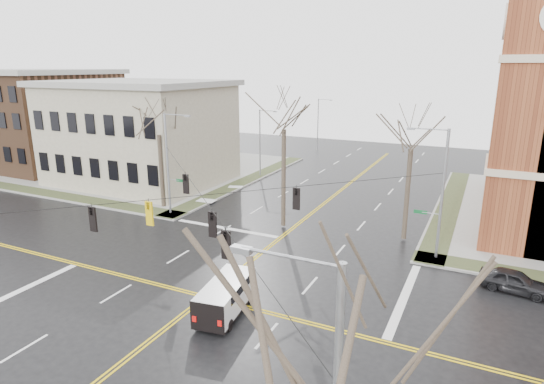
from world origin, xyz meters
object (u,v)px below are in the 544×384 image
at_px(parked_car_a, 515,281).
at_px(tree_nw_far, 158,130).
at_px(signal_pole_nw, 169,161).
at_px(streetlight_north_b, 319,122).
at_px(tree_nw_near, 284,123).
at_px(signal_pole_ne, 440,191).
at_px(cargo_van, 227,294).
at_px(tree_ne, 411,143).
at_px(streetlight_north_a, 261,140).

bearing_deg(parked_car_a, tree_nw_far, 90.59).
distance_m(signal_pole_nw, streetlight_north_b, 36.51).
bearing_deg(tree_nw_near, tree_nw_far, -179.69).
height_order(signal_pole_nw, parked_car_a, signal_pole_nw).
height_order(signal_pole_ne, tree_nw_far, tree_nw_far).
xyz_separation_m(streetlight_north_b, tree_nw_far, (-2.72, -35.17, 2.93)).
bearing_deg(tree_nw_far, signal_pole_ne, -3.09).
distance_m(signal_pole_nw, cargo_van, 18.56).
distance_m(signal_pole_ne, streetlight_north_b, 42.61).
bearing_deg(signal_pole_ne, tree_nw_near, 173.43).
xyz_separation_m(signal_pole_ne, tree_nw_near, (-12.18, 1.40, 3.78)).
distance_m(cargo_van, parked_car_a, 17.11).
relative_size(signal_pole_nw, parked_car_a, 2.28).
distance_m(tree_nw_far, tree_nw_near, 12.59).
height_order(tree_nw_far, tree_ne, tree_ne).
relative_size(cargo_van, tree_nw_near, 0.41).
bearing_deg(signal_pole_ne, streetlight_north_a, 143.10).
distance_m(signal_pole_ne, tree_nw_far, 24.86).
bearing_deg(streetlight_north_b, cargo_van, -75.48).
xyz_separation_m(signal_pole_nw, cargo_van, (13.32, -12.33, -3.88)).
distance_m(signal_pole_nw, tree_ne, 20.49).
bearing_deg(parked_car_a, signal_pole_ne, 68.33).
height_order(parked_car_a, tree_nw_near, tree_nw_near).
bearing_deg(streetlight_north_b, signal_pole_ne, -58.95).
distance_m(tree_nw_near, tree_ne, 9.81).
bearing_deg(tree_ne, tree_nw_far, -176.45).
xyz_separation_m(signal_pole_ne, signal_pole_nw, (-22.64, 0.00, 0.00)).
bearing_deg(tree_ne, cargo_van, -114.37).
relative_size(signal_pole_ne, parked_car_a, 2.28).
xyz_separation_m(streetlight_north_b, tree_ne, (19.46, -33.79, 3.16)).
bearing_deg(parked_car_a, cargo_van, 132.17).
bearing_deg(tree_ne, tree_nw_near, -172.29).
height_order(streetlight_north_a, tree_ne, tree_ne).
xyz_separation_m(cargo_van, parked_car_a, (14.28, 9.43, -0.40)).
xyz_separation_m(tree_nw_near, tree_ne, (9.66, 1.31, -1.10)).
bearing_deg(cargo_van, tree_nw_near, 93.23).
bearing_deg(signal_pole_ne, tree_nw_far, 176.91).
distance_m(signal_pole_ne, tree_ne, 4.56).
relative_size(streetlight_north_b, tree_nw_far, 0.78).
bearing_deg(tree_ne, signal_pole_nw, -172.33).
height_order(signal_pole_ne, signal_pole_nw, same).
bearing_deg(signal_pole_ne, signal_pole_nw, 180.00).
xyz_separation_m(streetlight_north_a, streetlight_north_b, (0.00, 20.00, 0.00)).
xyz_separation_m(signal_pole_nw, parked_car_a, (27.59, -2.90, -4.28)).
distance_m(signal_pole_ne, parked_car_a, 7.16).
bearing_deg(cargo_van, streetlight_north_b, 96.02).
relative_size(signal_pole_ne, signal_pole_nw, 1.00).
bearing_deg(signal_pole_nw, streetlight_north_b, 88.95).
relative_size(signal_pole_ne, tree_nw_near, 0.75).
distance_m(signal_pole_ne, tree_nw_near, 12.83).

